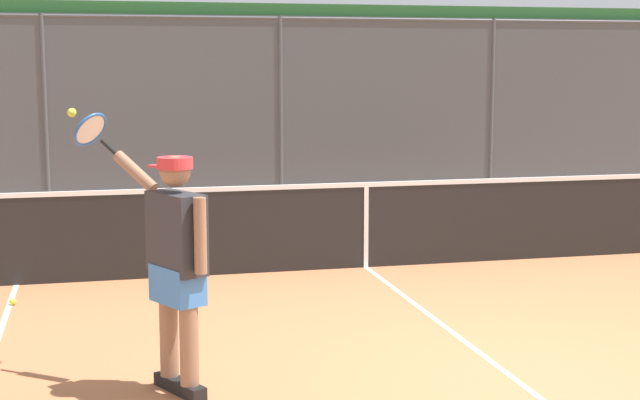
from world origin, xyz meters
TOP-DOWN VIEW (x-y plane):
  - ground_plane at (0.00, 0.00)m, footprint 60.00×60.00m
  - fence_backdrop at (0.00, -9.52)m, footprint 17.55×1.37m
  - tennis_net at (0.00, -3.94)m, footprint 9.70×0.09m
  - tennis_player at (2.40, -0.34)m, footprint 0.92×1.14m
  - tennis_ball_near_net at (3.71, -3.10)m, footprint 0.07×0.07m

SIDE VIEW (x-z plane):
  - ground_plane at x=0.00m, z-range 0.00..0.00m
  - tennis_ball_near_net at x=3.71m, z-range 0.00..0.07m
  - tennis_net at x=0.00m, z-range -0.04..1.03m
  - tennis_player at x=2.40m, z-range -0.01..1.94m
  - fence_backdrop at x=0.00m, z-range -0.01..3.20m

